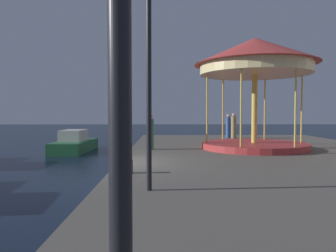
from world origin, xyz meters
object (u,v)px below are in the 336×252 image
object	(u,v)px
carousel	(255,66)
bollard_south	(129,166)
person_mid_promenade	(150,133)
person_by_the_water	(228,127)
lamp_post_mid_promenade	(149,51)
person_near_carousel	(234,127)
motorboat_green	(74,144)

from	to	relation	value
carousel	bollard_south	world-z (taller)	carousel
person_mid_promenade	person_by_the_water	xyz separation A→B (m)	(5.25, 6.86, -0.02)
lamp_post_mid_promenade	person_near_carousel	xyz separation A→B (m)	(5.13, 14.11, -2.34)
bollard_south	person_mid_promenade	bearing A→B (deg)	86.34
person_by_the_water	person_near_carousel	distance (m)	0.85
motorboat_green	lamp_post_mid_promenade	xyz separation A→B (m)	(5.59, -13.70, 3.43)
carousel	bollard_south	bearing A→B (deg)	-131.60
person_mid_promenade	motorboat_green	bearing A→B (deg)	133.17
lamp_post_mid_promenade	person_mid_promenade	world-z (taller)	lamp_post_mid_promenade
motorboat_green	person_near_carousel	bearing A→B (deg)	2.14
motorboat_green	person_by_the_water	bearing A→B (deg)	6.64
lamp_post_mid_promenade	person_near_carousel	bearing A→B (deg)	70.00
person_near_carousel	person_by_the_water	bearing A→B (deg)	103.57
carousel	person_mid_promenade	xyz separation A→B (m)	(-5.16, -0.24, -3.26)
bollard_south	person_by_the_water	world-z (taller)	person_by_the_water
motorboat_green	person_by_the_water	distance (m)	10.65
lamp_post_mid_promenade	person_mid_promenade	bearing A→B (deg)	92.20
carousel	person_near_carousel	distance (m)	6.65
motorboat_green	person_by_the_water	xyz separation A→B (m)	(10.53, 1.22, 1.05)
person_by_the_water	person_near_carousel	xyz separation A→B (m)	(0.20, -0.82, 0.04)
carousel	person_mid_promenade	size ratio (longest dim) A/B	3.46
carousel	bollard_south	xyz separation A→B (m)	(-5.54, -6.24, -3.87)
bollard_south	person_by_the_water	size ratio (longest dim) A/B	0.24
lamp_post_mid_promenade	bollard_south	bearing A→B (deg)	108.59
bollard_south	person_mid_promenade	world-z (taller)	person_mid_promenade
person_mid_promenade	person_near_carousel	xyz separation A→B (m)	(5.44, 6.04, 0.02)
motorboat_green	person_mid_promenade	size ratio (longest dim) A/B	2.81
bollard_south	person_near_carousel	distance (m)	13.39
carousel	lamp_post_mid_promenade	world-z (taller)	carousel
carousel	person_mid_promenade	distance (m)	6.11
motorboat_green	bollard_south	size ratio (longest dim) A/B	12.20
person_mid_promenade	person_near_carousel	distance (m)	8.13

